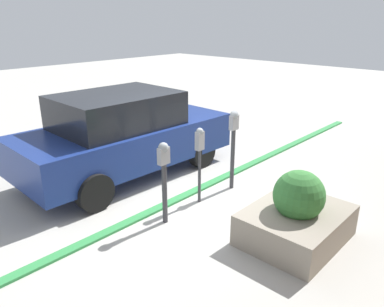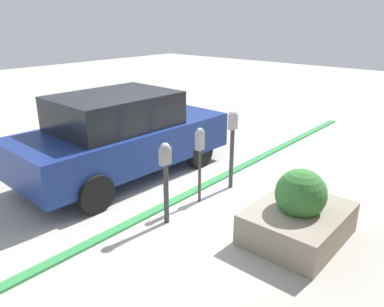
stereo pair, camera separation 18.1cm
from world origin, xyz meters
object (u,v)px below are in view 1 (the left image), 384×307
(parking_meter_nearest, at_px, (164,170))
(parking_meter_second, at_px, (200,149))
(parking_meter_middle, at_px, (233,138))
(planter_box, at_px, (297,216))
(parked_car_front, at_px, (124,134))

(parking_meter_nearest, height_order, parking_meter_second, parking_meter_second)
(parking_meter_middle, bearing_deg, planter_box, -114.27)
(planter_box, bearing_deg, parking_meter_middle, 65.73)
(parking_meter_nearest, xyz_separation_m, planter_box, (0.92, -1.72, -0.49))
(parking_meter_nearest, height_order, parking_meter_middle, parking_meter_middle)
(parking_meter_second, height_order, parking_meter_middle, parking_meter_middle)
(parked_car_front, bearing_deg, planter_box, -85.60)
(parking_meter_middle, distance_m, planter_box, 1.98)
(parking_meter_second, xyz_separation_m, parked_car_front, (-0.12, 1.89, -0.11))
(parking_meter_second, bearing_deg, parking_meter_middle, -4.70)
(parking_meter_nearest, bearing_deg, parking_meter_middle, -0.05)
(parking_meter_middle, relative_size, parked_car_front, 0.34)
(planter_box, distance_m, parked_car_front, 3.72)
(parking_meter_second, height_order, parked_car_front, parked_car_front)
(parking_meter_second, relative_size, planter_box, 0.89)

